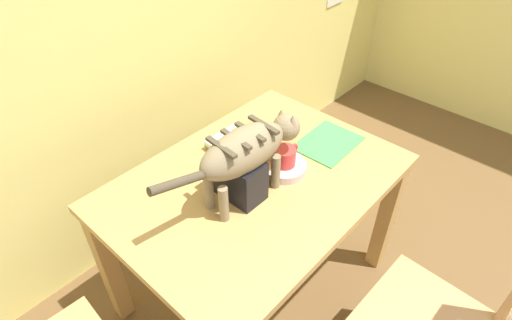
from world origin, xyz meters
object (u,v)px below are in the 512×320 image
at_px(dining_table, 256,195).
at_px(toaster, 238,177).
at_px(coffee_mug, 285,156).
at_px(saucer_bowl, 284,167).
at_px(book_stack, 229,141).
at_px(cat, 247,150).
at_px(wicker_basket, 262,147).
at_px(magazine, 328,143).

distance_m(dining_table, toaster, 0.21).
distance_m(coffee_mug, toaster, 0.23).
xyz_separation_m(saucer_bowl, book_stack, (-0.03, 0.29, 0.01)).
distance_m(dining_table, cat, 0.32).
relative_size(coffee_mug, toaster, 0.65).
bearing_deg(book_stack, dining_table, -110.12).
relative_size(dining_table, toaster, 5.91).
height_order(book_stack, wicker_basket, wicker_basket).
distance_m(cat, magazine, 0.53).
distance_m(coffee_mug, magazine, 0.29).
bearing_deg(saucer_bowl, book_stack, 95.59).
bearing_deg(wicker_basket, toaster, -159.06).
bearing_deg(toaster, magazine, -8.06).
xyz_separation_m(coffee_mug, toaster, (-0.23, 0.04, 0.01)).
height_order(cat, wicker_basket, cat).
xyz_separation_m(saucer_bowl, coffee_mug, (0.00, -0.00, 0.06)).
xyz_separation_m(dining_table, wicker_basket, (0.13, 0.08, 0.14)).
bearing_deg(cat, toaster, -130.42).
bearing_deg(wicker_basket, cat, -151.64).
relative_size(coffee_mug, wicker_basket, 0.45).
distance_m(dining_table, magazine, 0.42).
height_order(dining_table, magazine, magazine).
relative_size(saucer_bowl, coffee_mug, 1.43).
xyz_separation_m(dining_table, cat, (-0.08, -0.03, 0.31)).
bearing_deg(wicker_basket, coffee_mug, -94.23).
bearing_deg(saucer_bowl, coffee_mug, -0.00).
bearing_deg(coffee_mug, saucer_bowl, 180.00).
relative_size(saucer_bowl, toaster, 0.93).
relative_size(cat, magazine, 2.27).
height_order(coffee_mug, toaster, toaster).
bearing_deg(book_stack, magazine, -46.28).
relative_size(saucer_bowl, magazine, 0.65).
xyz_separation_m(saucer_bowl, toaster, (-0.23, 0.04, 0.07)).
distance_m(dining_table, saucer_bowl, 0.17).
bearing_deg(wicker_basket, magazine, -31.41).
height_order(dining_table, cat, cat).
bearing_deg(saucer_bowl, toaster, 169.31).
height_order(cat, magazine, cat).
bearing_deg(toaster, coffee_mug, -10.55).
bearing_deg(saucer_bowl, dining_table, 157.22).
bearing_deg(cat, book_stack, 153.02).
xyz_separation_m(coffee_mug, book_stack, (-0.03, 0.29, -0.05)).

